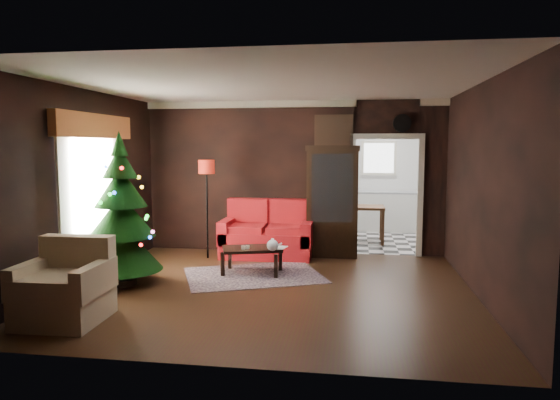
# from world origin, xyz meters

# --- Properties ---
(floor) EXTENTS (5.50, 5.50, 0.00)m
(floor) POSITION_xyz_m (0.00, 0.00, 0.00)
(floor) COLOR black
(floor) RESTS_ON ground
(ceiling) EXTENTS (5.50, 5.50, 0.00)m
(ceiling) POSITION_xyz_m (0.00, 0.00, 2.80)
(ceiling) COLOR white
(ceiling) RESTS_ON ground
(wall_back) EXTENTS (5.50, 0.00, 5.50)m
(wall_back) POSITION_xyz_m (0.00, 2.50, 1.40)
(wall_back) COLOR black
(wall_back) RESTS_ON ground
(wall_front) EXTENTS (5.50, 0.00, 5.50)m
(wall_front) POSITION_xyz_m (0.00, -2.50, 1.40)
(wall_front) COLOR black
(wall_front) RESTS_ON ground
(wall_left) EXTENTS (0.00, 5.50, 5.50)m
(wall_left) POSITION_xyz_m (-2.75, 0.00, 1.40)
(wall_left) COLOR black
(wall_left) RESTS_ON ground
(wall_right) EXTENTS (0.00, 5.50, 5.50)m
(wall_right) POSITION_xyz_m (2.75, 0.00, 1.40)
(wall_right) COLOR black
(wall_right) RESTS_ON ground
(doorway) EXTENTS (1.10, 0.10, 2.10)m
(doorway) POSITION_xyz_m (1.70, 2.50, 1.05)
(doorway) COLOR beige
(doorway) RESTS_ON ground
(left_window) EXTENTS (0.05, 1.60, 1.40)m
(left_window) POSITION_xyz_m (-2.71, 0.20, 1.45)
(left_window) COLOR white
(left_window) RESTS_ON wall_left
(valance) EXTENTS (0.12, 2.10, 0.35)m
(valance) POSITION_xyz_m (-2.63, 0.20, 2.27)
(valance) COLOR #A8572C
(valance) RESTS_ON wall_left
(kitchen_floor) EXTENTS (3.00, 3.00, 0.00)m
(kitchen_floor) POSITION_xyz_m (1.70, 4.00, 0.00)
(kitchen_floor) COLOR silver
(kitchen_floor) RESTS_ON ground
(kitchen_window) EXTENTS (0.70, 0.06, 0.70)m
(kitchen_window) POSITION_xyz_m (1.70, 5.45, 1.70)
(kitchen_window) COLOR white
(kitchen_window) RESTS_ON ground
(rug) EXTENTS (2.42, 2.13, 0.01)m
(rug) POSITION_xyz_m (-0.37, 0.68, 0.01)
(rug) COLOR #3A2B37
(rug) RESTS_ON ground
(loveseat) EXTENTS (1.70, 0.90, 1.00)m
(loveseat) POSITION_xyz_m (-0.40, 2.05, 0.50)
(loveseat) COLOR #780904
(loveseat) RESTS_ON ground
(curio_cabinet) EXTENTS (0.90, 0.45, 1.90)m
(curio_cabinet) POSITION_xyz_m (0.75, 2.27, 0.95)
(curio_cabinet) COLOR black
(curio_cabinet) RESTS_ON ground
(floor_lamp) EXTENTS (0.40, 0.40, 1.82)m
(floor_lamp) POSITION_xyz_m (-1.43, 1.77, 0.83)
(floor_lamp) COLOR black
(floor_lamp) RESTS_ON ground
(christmas_tree) EXTENTS (1.29, 1.29, 2.13)m
(christmas_tree) POSITION_xyz_m (-2.12, -0.07, 1.05)
(christmas_tree) COLOR black
(christmas_tree) RESTS_ON ground
(armchair) EXTENTS (0.93, 0.93, 0.93)m
(armchair) POSITION_xyz_m (-2.09, -1.62, 0.46)
(armchair) COLOR tan
(armchair) RESTS_ON ground
(coffee_table) EXTENTS (1.01, 0.78, 0.40)m
(coffee_table) POSITION_xyz_m (-0.42, 0.80, 0.21)
(coffee_table) COLOR black
(coffee_table) RESTS_ON rug
(teapot) EXTENTS (0.21, 0.21, 0.19)m
(teapot) POSITION_xyz_m (-0.07, 0.59, 0.51)
(teapot) COLOR white
(teapot) RESTS_ON coffee_table
(cup_a) EXTENTS (0.08, 0.08, 0.06)m
(cup_a) POSITION_xyz_m (-0.53, 0.65, 0.44)
(cup_a) COLOR white
(cup_a) RESTS_ON coffee_table
(cup_b) EXTENTS (0.08, 0.08, 0.05)m
(cup_b) POSITION_xyz_m (-0.47, 0.69, 0.44)
(cup_b) COLOR #EAE6CA
(cup_b) RESTS_ON coffee_table
(book) EXTENTS (0.17, 0.05, 0.24)m
(book) POSITION_xyz_m (-0.07, 0.83, 0.53)
(book) COLOR gray
(book) RESTS_ON coffee_table
(wall_clock) EXTENTS (0.32, 0.32, 0.06)m
(wall_clock) POSITION_xyz_m (1.95, 2.45, 2.38)
(wall_clock) COLOR silver
(wall_clock) RESTS_ON wall_back
(painting) EXTENTS (0.62, 0.05, 0.52)m
(painting) POSITION_xyz_m (0.75, 2.46, 2.25)
(painting) COLOR #A47D4B
(painting) RESTS_ON wall_back
(kitchen_counter) EXTENTS (1.80, 0.60, 0.90)m
(kitchen_counter) POSITION_xyz_m (1.70, 5.20, 0.45)
(kitchen_counter) COLOR silver
(kitchen_counter) RESTS_ON ground
(kitchen_table) EXTENTS (0.70, 0.70, 0.75)m
(kitchen_table) POSITION_xyz_m (1.40, 3.70, 0.38)
(kitchen_table) COLOR brown
(kitchen_table) RESTS_ON ground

